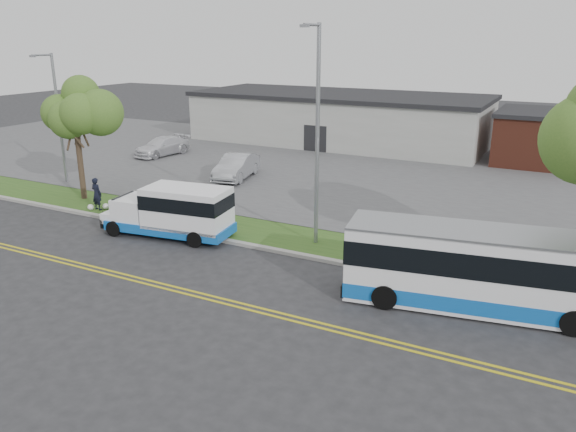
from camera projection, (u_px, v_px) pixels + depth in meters
The scene contains 18 objects.
ground at pixel (227, 253), 24.61m from camera, with size 140.00×140.00×0.00m, color #28282B.
lane_line_north at pixel (171, 286), 21.36m from camera, with size 70.00×0.12×0.01m, color gold.
lane_line_south at pixel (166, 289), 21.10m from camera, with size 70.00×0.12×0.01m, color gold.
curb at pixel (240, 243), 25.51m from camera, with size 80.00×0.30×0.15m, color #9E9B93.
verge at pixel (260, 232), 27.04m from camera, with size 80.00×3.30×0.10m, color #2A501A.
parking_lot at pixel (363, 172), 38.93m from camera, with size 80.00×25.00×0.10m, color #4C4C4F.
commercial_building at pixel (339, 118), 49.36m from camera, with size 25.40×10.40×4.35m.
brick_wing at pixel (541, 137), 41.30m from camera, with size 6.30×7.30×3.90m.
tree_west at pixel (74, 111), 31.04m from camera, with size 4.40×4.40×6.91m.
streetlight_near at pixel (317, 130), 23.98m from camera, with size 0.35×1.53×9.50m.
streetlight_far at pixel (57, 114), 34.87m from camera, with size 0.35×1.53×8.00m.
shuttle_bus at pixel (175, 210), 26.23m from camera, with size 6.56×2.87×2.44m.
transit_bus at pixel (496, 271), 19.09m from camera, with size 10.46×4.00×2.83m.
pedestrian at pixel (97, 194), 30.15m from camera, with size 0.65×0.42×1.77m, color black.
parked_car_a at pixel (236, 166), 36.84m from camera, with size 1.70×4.86×1.60m, color #A9AAB0.
parked_car_b at pixel (162, 146), 44.13m from camera, with size 1.97×4.85×1.41m, color white.
grocery_bag_left at pixel (91, 207), 30.29m from camera, with size 0.32×0.32×0.32m, color white.
grocery_bag_right at pixel (106, 206), 30.45m from camera, with size 0.32×0.32×0.32m, color white.
Camera 1 is at (13.01, -19.07, 9.07)m, focal length 35.00 mm.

